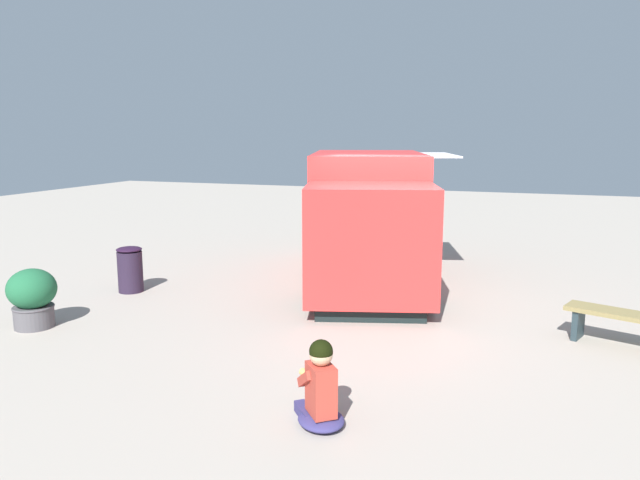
# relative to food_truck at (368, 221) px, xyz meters

# --- Properties ---
(ground_plane) EXTENTS (40.00, 40.00, 0.00)m
(ground_plane) POSITION_rel_food_truck_xyz_m (-1.41, -0.70, -1.15)
(ground_plane) COLOR #A79D91
(food_truck) EXTENTS (5.55, 3.41, 2.39)m
(food_truck) POSITION_rel_food_truck_xyz_m (0.00, 0.00, 0.00)
(food_truck) COLOR red
(food_truck) RESTS_ON ground_plane
(person_customer) EXTENTS (0.73, 0.69, 0.86)m
(person_customer) POSITION_rel_food_truck_xyz_m (-5.68, -1.07, -0.81)
(person_customer) COLOR navy
(person_customer) RESTS_ON ground_plane
(planter_flowering_far) EXTENTS (0.68, 0.68, 0.86)m
(planter_flowering_far) POSITION_rel_food_truck_xyz_m (-4.28, 3.81, -0.69)
(planter_flowering_far) COLOR #4F4C51
(planter_flowering_far) RESTS_ON ground_plane
(plaza_bench) EXTENTS (0.90, 1.60, 0.47)m
(plaza_bench) POSITION_rel_food_truck_xyz_m (-2.38, -4.15, -0.80)
(plaza_bench) COLOR olive
(plaza_bench) RESTS_ON ground_plane
(trash_bin) EXTENTS (0.44, 0.44, 0.81)m
(trash_bin) POSITION_rel_food_truck_xyz_m (-2.15, 3.74, -0.74)
(trash_bin) COLOR #261B2E
(trash_bin) RESTS_ON ground_plane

